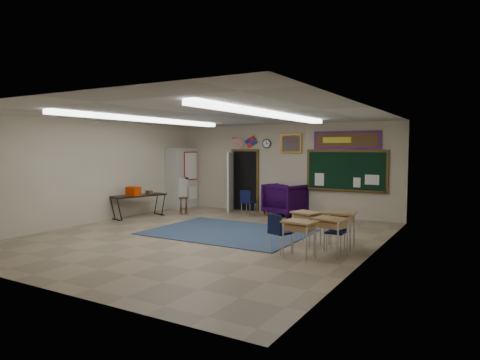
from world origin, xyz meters
The scene contains 25 objects.
floor centered at (0.00, 0.00, 0.00)m, with size 9.00×9.00×0.00m, color gray.
back_wall centered at (0.00, 4.50, 1.50)m, with size 8.00×0.04×3.00m, color #A79C88.
front_wall centered at (0.00, -4.50, 1.50)m, with size 8.00×0.04×3.00m, color #A79C88.
left_wall centered at (-4.00, 0.00, 1.50)m, with size 0.04×9.00×3.00m, color #A79C88.
right_wall centered at (4.00, 0.00, 1.50)m, with size 0.04×9.00×3.00m, color #A79C88.
ceiling centered at (0.00, 0.00, 3.00)m, with size 8.00×9.00×0.04m, color beige.
area_rug centered at (0.20, 0.80, 0.01)m, with size 4.00×3.00×0.02m, color #30405B.
fluorescent_strips centered at (0.00, 0.00, 2.94)m, with size 3.86×6.00×0.10m, color white, non-canonical shape.
doorway centered at (-1.50, 4.35, 1.06)m, with size 1.10×0.89×2.16m.
chalkboard centered at (2.20, 4.46, 1.46)m, with size 2.55×0.14×1.30m.
bulletin_board centered at (2.20, 4.47, 2.45)m, with size 2.10×0.05×0.55m.
framed_art_print centered at (0.35, 4.47, 2.35)m, with size 0.75×0.05×0.65m.
wall_clock centered at (-0.55, 4.47, 2.35)m, with size 0.32×0.05×0.32m.
wall_flags centered at (-1.40, 4.44, 2.48)m, with size 1.16×0.06×0.70m, color red, non-canonical shape.
storage_cabinet centered at (-3.71, 3.85, 1.10)m, with size 0.59×1.25×2.20m.
wingback_armchair centered at (0.31, 4.15, 0.53)m, with size 1.12×1.16×1.05m, color black.
student_chair_reading centered at (-0.67, 3.41, 0.43)m, with size 0.43×0.43×0.85m, color black, non-canonical shape.
student_chair_desk_a centered at (2.33, -0.57, 0.42)m, with size 0.42×0.42×0.84m, color black, non-canonical shape.
student_chair_desk_b centered at (3.27, 0.16, 0.40)m, with size 0.40×0.40×0.79m, color black, non-canonical shape.
student_desk_front_left centered at (2.47, 0.50, 0.42)m, with size 0.75×0.65×0.75m.
student_desk_front_right centered at (3.24, 0.51, 0.45)m, with size 0.69×0.54×0.80m.
student_desk_back_left centered at (2.82, -0.74, 0.42)m, with size 0.68×0.54×0.75m.
student_desk_back_right centered at (3.29, -0.23, 0.43)m, with size 0.74×0.61×0.78m.
folding_table centered at (-3.53, 1.38, 0.40)m, with size 1.05×1.84×0.99m.
wooden_stool centered at (-2.69, 2.61, 0.30)m, with size 0.32×0.32×0.57m.
Camera 1 is at (6.04, -8.58, 2.19)m, focal length 32.00 mm.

